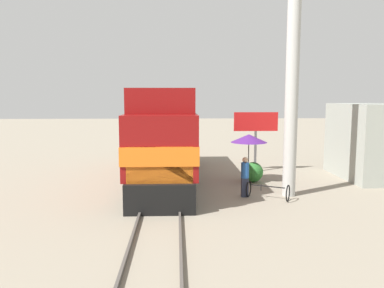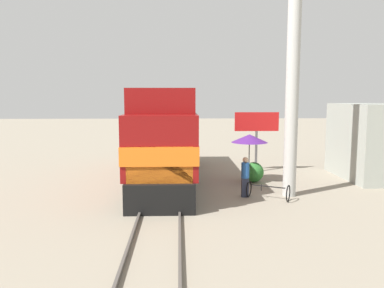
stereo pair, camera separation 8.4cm
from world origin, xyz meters
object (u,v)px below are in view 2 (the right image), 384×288
at_px(billboard_sign, 257,126).
at_px(bicycle, 268,191).
at_px(utility_pole, 293,63).
at_px(person_bystander, 245,175).
at_px(locomotive, 165,143).
at_px(vendor_umbrella, 249,138).

distance_m(billboard_sign, bicycle, 6.34).
xyz_separation_m(utility_pole, person_bystander, (-1.95, -0.16, -4.70)).
distance_m(locomotive, bicycle, 5.95).
height_order(billboard_sign, bicycle, billboard_sign).
bearing_deg(person_bystander, locomotive, 137.39).
relative_size(utility_pole, bicycle, 6.10).
relative_size(locomotive, utility_pole, 1.09).
height_order(locomotive, bicycle, locomotive).
bearing_deg(locomotive, utility_pole, -29.37).
bearing_deg(bicycle, locomotive, -101.31).
bearing_deg(bicycle, person_bystander, -85.86).
relative_size(vendor_umbrella, bicycle, 1.31).
relative_size(billboard_sign, person_bystander, 1.98).
distance_m(utility_pole, person_bystander, 5.10).
bearing_deg(billboard_sign, person_bystander, -106.23).
xyz_separation_m(billboard_sign, bicycle, (-0.69, -5.87, -2.29)).
bearing_deg(vendor_umbrella, utility_pole, -64.99).
distance_m(person_bystander, bicycle, 1.14).
bearing_deg(vendor_umbrella, locomotive, 174.75).
relative_size(vendor_umbrella, person_bystander, 1.40).
relative_size(utility_pole, billboard_sign, 3.29).
distance_m(vendor_umbrella, person_bystander, 3.20).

